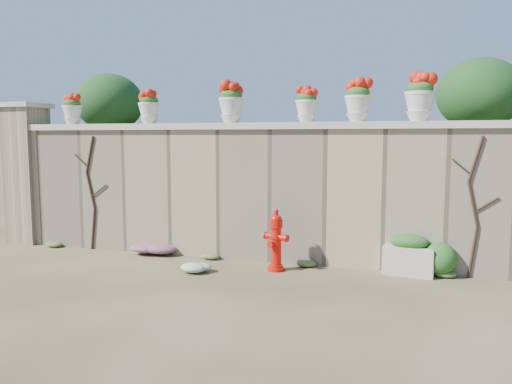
% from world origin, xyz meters
% --- Properties ---
extents(ground, '(80.00, 80.00, 0.00)m').
position_xyz_m(ground, '(0.00, 0.00, 0.00)').
color(ground, '#4A3C25').
rests_on(ground, ground).
extents(stone_wall, '(8.00, 0.40, 2.00)m').
position_xyz_m(stone_wall, '(0.00, 1.80, 1.00)').
color(stone_wall, '#978965').
rests_on(stone_wall, ground).
extents(wall_cap, '(8.10, 0.52, 0.10)m').
position_xyz_m(wall_cap, '(0.00, 1.80, 2.05)').
color(wall_cap, beige).
rests_on(wall_cap, stone_wall).
extents(gate_pillar, '(0.72, 0.72, 2.48)m').
position_xyz_m(gate_pillar, '(-4.15, 1.80, 1.26)').
color(gate_pillar, '#978965').
rests_on(gate_pillar, ground).
extents(raised_fill, '(9.00, 6.00, 2.00)m').
position_xyz_m(raised_fill, '(0.00, 5.00, 1.00)').
color(raised_fill, '#384C23').
rests_on(raised_fill, ground).
extents(back_shrub_left, '(1.30, 1.30, 1.10)m').
position_xyz_m(back_shrub_left, '(-3.20, 3.00, 2.55)').
color(back_shrub_left, '#143814').
rests_on(back_shrub_left, raised_fill).
extents(back_shrub_right, '(1.30, 1.30, 1.10)m').
position_xyz_m(back_shrub_right, '(3.40, 3.00, 2.55)').
color(back_shrub_right, '#143814').
rests_on(back_shrub_right, raised_fill).
extents(vine_left, '(0.60, 0.04, 1.91)m').
position_xyz_m(vine_left, '(-2.67, 1.58, 0.99)').
color(vine_left, black).
rests_on(vine_left, ground).
extents(vine_right, '(0.60, 0.04, 1.91)m').
position_xyz_m(vine_right, '(3.23, 1.58, 0.99)').
color(vine_right, black).
rests_on(vine_right, ground).
extents(fire_hydrant, '(0.38, 0.27, 0.87)m').
position_xyz_m(fire_hydrant, '(0.63, 1.18, 0.44)').
color(fire_hydrant, red).
rests_on(fire_hydrant, ground).
extents(planter_box, '(0.71, 0.47, 0.56)m').
position_xyz_m(planter_box, '(2.43, 1.54, 0.26)').
color(planter_box, beige).
rests_on(planter_box, ground).
extents(green_shrub, '(0.59, 0.53, 0.56)m').
position_xyz_m(green_shrub, '(2.80, 1.55, 0.28)').
color(green_shrub, '#1E5119').
rests_on(green_shrub, ground).
extents(magenta_clump, '(0.92, 0.61, 0.24)m').
position_xyz_m(magenta_clump, '(-1.49, 1.53, 0.12)').
color(magenta_clump, '#B6247B').
rests_on(magenta_clump, ground).
extents(white_flowers, '(0.47, 0.38, 0.17)m').
position_xyz_m(white_flowers, '(-0.40, 0.74, 0.08)').
color(white_flowers, white).
rests_on(white_flowers, ground).
extents(urn_pot_0, '(0.33, 0.33, 0.52)m').
position_xyz_m(urn_pot_0, '(-3.15, 1.80, 2.36)').
color(urn_pot_0, beige).
rests_on(urn_pot_0, wall_cap).
extents(urn_pot_1, '(0.35, 0.35, 0.54)m').
position_xyz_m(urn_pot_1, '(-1.68, 1.80, 2.37)').
color(urn_pot_1, beige).
rests_on(urn_pot_1, wall_cap).
extents(urn_pot_2, '(0.39, 0.39, 0.62)m').
position_xyz_m(urn_pot_2, '(-0.26, 1.80, 2.41)').
color(urn_pot_2, beige).
rests_on(urn_pot_2, wall_cap).
extents(urn_pot_3, '(0.33, 0.33, 0.52)m').
position_xyz_m(urn_pot_3, '(0.92, 1.80, 2.36)').
color(urn_pot_3, beige).
rests_on(urn_pot_3, wall_cap).
extents(urn_pot_4, '(0.38, 0.38, 0.60)m').
position_xyz_m(urn_pot_4, '(1.66, 1.80, 2.40)').
color(urn_pot_4, beige).
rests_on(urn_pot_4, wall_cap).
extents(urn_pot_5, '(0.42, 0.42, 0.65)m').
position_xyz_m(urn_pot_5, '(2.50, 1.80, 2.42)').
color(urn_pot_5, beige).
rests_on(urn_pot_5, wall_cap).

